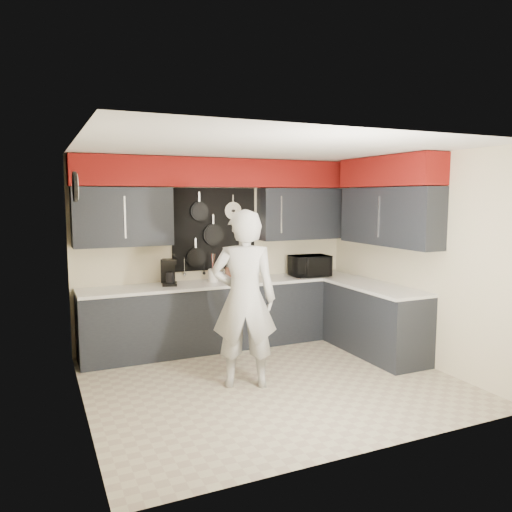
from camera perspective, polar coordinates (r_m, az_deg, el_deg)
name	(u,v)px	position (r m, az deg, el deg)	size (l,w,h in m)	color
ground	(271,381)	(5.84, 1.70, -14.10)	(4.00, 4.00, 0.00)	tan
back_wall_assembly	(221,202)	(6.93, -3.98, 6.21)	(4.00, 0.36, 2.60)	beige
right_wall_assembly	(392,207)	(6.68, 15.27, 5.38)	(0.36, 3.50, 2.60)	beige
left_wall_assembly	(80,276)	(4.99, -19.42, -2.22)	(0.05, 3.50, 2.60)	beige
base_cabinets	(267,316)	(6.88, 1.29, -6.84)	(3.95, 2.20, 0.92)	black
microwave	(310,266)	(7.34, 6.15, -1.12)	(0.55, 0.38, 0.31)	black
knife_block	(229,274)	(6.86, -3.14, -2.10)	(0.09, 0.09, 0.20)	#3C2113
utensil_crock	(213,275)	(6.85, -4.90, -2.22)	(0.14, 0.14, 0.18)	white
coffee_maker	(169,272)	(6.67, -9.92, -1.76)	(0.24, 0.27, 0.34)	black
person	(244,299)	(5.44, -1.36, -4.96)	(0.71, 0.47, 1.95)	beige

